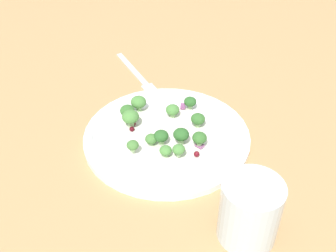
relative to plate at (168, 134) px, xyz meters
The scene contains 25 objects.
ground_plane 3.49cm from the plate, 95.19° to the left, with size 180.00×180.00×2.00cm, color tan.
plate is the anchor object (origin of this frame).
dressing_pool 0.44cm from the plate, 90.00° to the right, with size 16.41×16.41×0.20cm, color white.
broccoli_floret_0 8.22cm from the plate, 21.06° to the left, with size 2.28×2.28×2.31cm.
broccoli_floret_1 6.71cm from the plate, 74.71° to the right, with size 2.37×2.37×2.40cm.
broccoli_floret_2 5.76cm from the plate, 20.95° to the right, with size 2.46×2.46×2.49cm.
broccoli_floret_3 6.37cm from the plate, 131.64° to the right, with size 1.96×1.96×1.99cm.
broccoli_floret_4 6.95cm from the plate, 113.52° to the right, with size 2.00×2.00×2.03cm.
broccoli_floret_5 8.42cm from the plate, 112.92° to the left, with size 2.61×2.61×2.64cm.
broccoli_floret_6 8.59cm from the plate, 89.35° to the left, with size 2.82×2.82×2.85cm.
broccoli_floret_7 7.07cm from the plate, 128.92° to the left, with size 2.92×2.92×2.96cm.
broccoli_floret_8 8.17cm from the plate, behind, with size 1.94×1.94×1.97cm.
broccoli_floret_9 4.64cm from the plate, 37.21° to the left, with size 2.42×2.42×2.45cm.
broccoli_floret_10 4.57cm from the plate, 100.31° to the right, with size 2.59×2.59×2.63cm.
broccoli_floret_11 4.56cm from the plate, 167.75° to the right, with size 2.05×2.05×2.08cm.
broccoli_floret_12 3.99cm from the plate, 147.56° to the right, with size 2.42×2.42×2.45cm.
cranberry_0 2.86cm from the plate, 55.09° to the right, with size 0.90×0.90×0.90cm, color maroon.
cranberry_1 6.37cm from the plate, 124.75° to the left, with size 0.94×0.94×0.94cm, color #4C0A14.
cranberry_2 6.24cm from the plate, 138.40° to the left, with size 0.87×0.87×0.87cm, color #4C0A14.
cranberry_3 7.75cm from the plate, 94.08° to the right, with size 0.92×0.92×0.92cm, color maroon.
onion_bit_0 6.47cm from the plate, 74.61° to the right, with size 1.06×1.33×0.30cm, color #A35B93.
onion_bit_1 6.43cm from the plate, 39.40° to the left, with size 0.82×1.37×0.52cm, color #843D75.
onion_bit_2 7.54cm from the plate, 30.40° to the left, with size 0.86×1.26×0.56cm, color #934C84.
fork 21.95cm from the plate, 69.11° to the left, with size 5.20×18.61×0.50cm.
water_glass 22.65cm from the plate, 100.50° to the right, with size 7.85×7.85×9.05cm, color silver.
Camera 1 is at (-32.53, -44.65, 44.44)cm, focal length 42.88 mm.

